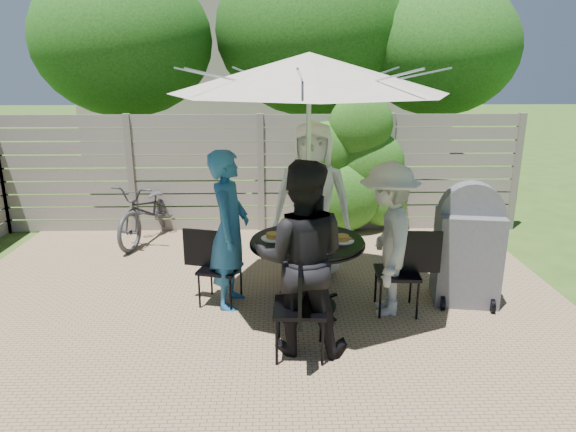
{
  "coord_description": "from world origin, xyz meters",
  "views": [
    {
      "loc": [
        0.23,
        -4.83,
        2.55
      ],
      "look_at": [
        0.36,
        0.46,
        0.99
      ],
      "focal_mm": 32.0,
      "sensor_mm": 36.0,
      "label": 1
    }
  ],
  "objects_px": {
    "person_right": "(387,240)",
    "plate_back": "(309,227)",
    "plate_front": "(305,250)",
    "plate_extra": "(323,248)",
    "chair_back": "(312,252)",
    "person_left": "(229,230)",
    "coffee_cup": "(318,229)",
    "chair_front": "(300,327)",
    "plate_right": "(342,239)",
    "chair_left": "(219,282)",
    "glass_right": "(332,231)",
    "bbq_grill": "(467,249)",
    "umbrella": "(309,73)",
    "glass_left": "(282,236)",
    "syrup_jug": "(302,231)",
    "bicycle": "(150,210)",
    "person_front": "(301,259)",
    "glass_back": "(299,226)",
    "person_back": "(312,203)",
    "plate_left": "(273,237)",
    "glass_front": "(316,242)",
    "chair_right": "(398,288)",
    "patio_table": "(307,261)"
  },
  "relations": [
    {
      "from": "plate_left",
      "to": "glass_left",
      "type": "relative_size",
      "value": 1.86
    },
    {
      "from": "chair_left",
      "to": "plate_right",
      "type": "distance_m",
      "value": 1.43
    },
    {
      "from": "coffee_cup",
      "to": "bbq_grill",
      "type": "xyz_separation_m",
      "value": [
        1.63,
        -0.08,
        -0.22
      ]
    },
    {
      "from": "person_right",
      "to": "glass_left",
      "type": "bearing_deg",
      "value": -84.5
    },
    {
      "from": "plate_right",
      "to": "syrup_jug",
      "type": "distance_m",
      "value": 0.43
    },
    {
      "from": "patio_table",
      "to": "plate_back",
      "type": "height_order",
      "value": "plate_back"
    },
    {
      "from": "glass_right",
      "to": "bbq_grill",
      "type": "bearing_deg",
      "value": 1.93
    },
    {
      "from": "umbrella",
      "to": "glass_back",
      "type": "bearing_deg",
      "value": 104.71
    },
    {
      "from": "syrup_jug",
      "to": "coffee_cup",
      "type": "bearing_deg",
      "value": 39.45
    },
    {
      "from": "chair_back",
      "to": "coffee_cup",
      "type": "height_order",
      "value": "chair_back"
    },
    {
      "from": "glass_left",
      "to": "syrup_jug",
      "type": "xyz_separation_m",
      "value": [
        0.22,
        0.13,
        0.01
      ]
    },
    {
      "from": "chair_back",
      "to": "person_left",
      "type": "distance_m",
      "value": 1.4
    },
    {
      "from": "glass_front",
      "to": "glass_left",
      "type": "bearing_deg",
      "value": 149.71
    },
    {
      "from": "chair_front",
      "to": "plate_front",
      "type": "bearing_deg",
      "value": -4.33
    },
    {
      "from": "plate_front",
      "to": "bbq_grill",
      "type": "height_order",
      "value": "bbq_grill"
    },
    {
      "from": "umbrella",
      "to": "chair_back",
      "type": "bearing_deg",
      "value": 82.67
    },
    {
      "from": "chair_left",
      "to": "person_right",
      "type": "relative_size",
      "value": 0.52
    },
    {
      "from": "person_front",
      "to": "glass_right",
      "type": "height_order",
      "value": "person_front"
    },
    {
      "from": "plate_left",
      "to": "glass_front",
      "type": "bearing_deg",
      "value": -36.47
    },
    {
      "from": "plate_back",
      "to": "bicycle",
      "type": "relative_size",
      "value": 0.15
    },
    {
      "from": "chair_left",
      "to": "glass_left",
      "type": "distance_m",
      "value": 0.93
    },
    {
      "from": "person_left",
      "to": "chair_left",
      "type": "bearing_deg",
      "value": 89.21
    },
    {
      "from": "bbq_grill",
      "to": "glass_front",
      "type": "bearing_deg",
      "value": -157.77
    },
    {
      "from": "person_right",
      "to": "glass_left",
      "type": "xyz_separation_m",
      "value": [
        -1.09,
        0.03,
        0.04
      ]
    },
    {
      "from": "chair_back",
      "to": "plate_right",
      "type": "relative_size",
      "value": 3.7
    },
    {
      "from": "person_right",
      "to": "plate_back",
      "type": "xyz_separation_m",
      "value": [
        -0.78,
        0.46,
        -0.01
      ]
    },
    {
      "from": "chair_right",
      "to": "glass_right",
      "type": "xyz_separation_m",
      "value": [
        -0.69,
        0.19,
        0.58
      ]
    },
    {
      "from": "plate_front",
      "to": "glass_back",
      "type": "height_order",
      "value": "glass_back"
    },
    {
      "from": "bicycle",
      "to": "person_front",
      "type": "bearing_deg",
      "value": -41.23
    },
    {
      "from": "person_back",
      "to": "chair_front",
      "type": "bearing_deg",
      "value": -89.96
    },
    {
      "from": "plate_front",
      "to": "plate_extra",
      "type": "distance_m",
      "value": 0.19
    },
    {
      "from": "glass_left",
      "to": "syrup_jug",
      "type": "relative_size",
      "value": 0.88
    },
    {
      "from": "umbrella",
      "to": "person_left",
      "type": "xyz_separation_m",
      "value": [
        -0.82,
        0.11,
        -1.61
      ]
    },
    {
      "from": "person_front",
      "to": "plate_front",
      "type": "relative_size",
      "value": 6.88
    },
    {
      "from": "person_left",
      "to": "plate_right",
      "type": "xyz_separation_m",
      "value": [
        1.18,
        -0.15,
        -0.06
      ]
    },
    {
      "from": "person_front",
      "to": "syrup_jug",
      "type": "relative_size",
      "value": 11.18
    },
    {
      "from": "glass_right",
      "to": "bbq_grill",
      "type": "height_order",
      "value": "bbq_grill"
    },
    {
      "from": "plate_left",
      "to": "glass_left",
      "type": "bearing_deg",
      "value": -53.55
    },
    {
      "from": "coffee_cup",
      "to": "bbq_grill",
      "type": "relative_size",
      "value": 0.09
    },
    {
      "from": "person_left",
      "to": "plate_right",
      "type": "distance_m",
      "value": 1.19
    },
    {
      "from": "person_right",
      "to": "chair_left",
      "type": "bearing_deg",
      "value": -90.06
    },
    {
      "from": "person_left",
      "to": "plate_back",
      "type": "distance_m",
      "value": 0.91
    },
    {
      "from": "plate_extra",
      "to": "patio_table",
      "type": "bearing_deg",
      "value": 113.67
    },
    {
      "from": "chair_front",
      "to": "glass_front",
      "type": "bearing_deg",
      "value": -12.79
    },
    {
      "from": "chair_front",
      "to": "glass_right",
      "type": "bearing_deg",
      "value": -18.01
    },
    {
      "from": "person_left",
      "to": "person_front",
      "type": "xyz_separation_m",
      "value": [
        0.72,
        -0.93,
        0.03
      ]
    },
    {
      "from": "plate_front",
      "to": "bicycle",
      "type": "relative_size",
      "value": 0.15
    },
    {
      "from": "person_right",
      "to": "plate_left",
      "type": "distance_m",
      "value": 1.19
    },
    {
      "from": "chair_right",
      "to": "coffee_cup",
      "type": "xyz_separation_m",
      "value": [
        -0.83,
        0.33,
        0.57
      ]
    },
    {
      "from": "person_right",
      "to": "glass_right",
      "type": "distance_m",
      "value": 0.58
    }
  ]
}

